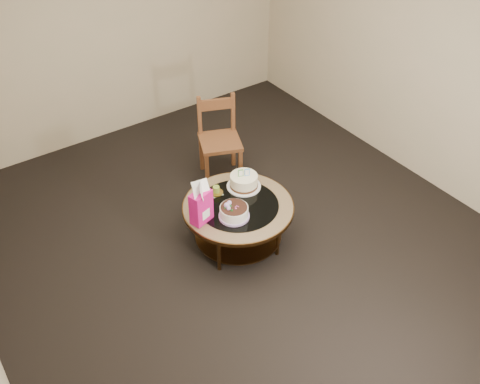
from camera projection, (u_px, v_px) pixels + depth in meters
ground at (238, 241)px, 5.12m from camera, size 5.00×5.00×0.00m
room_walls at (238, 98)px, 4.16m from camera, size 4.52×5.02×2.61m
coffee_table at (238, 211)px, 4.89m from camera, size 1.02×1.02×0.46m
decorated_cake at (234, 212)px, 4.67m from camera, size 0.27×0.27×0.16m
cream_cake at (244, 181)px, 5.00m from camera, size 0.32×0.32×0.20m
gift_bag at (201, 203)px, 4.55m from camera, size 0.22×0.18×0.40m
pillar_candle at (216, 191)px, 4.94m from camera, size 0.12×0.12×0.09m
dining_chair at (219, 139)px, 5.68m from camera, size 0.55×0.55×0.91m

